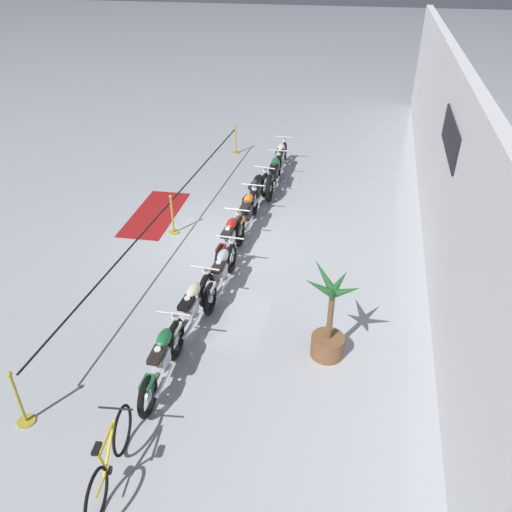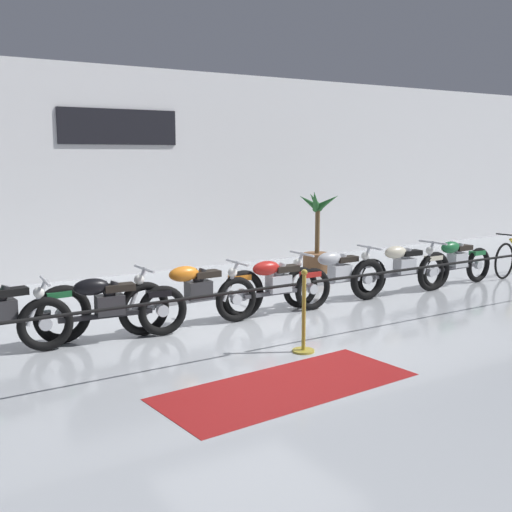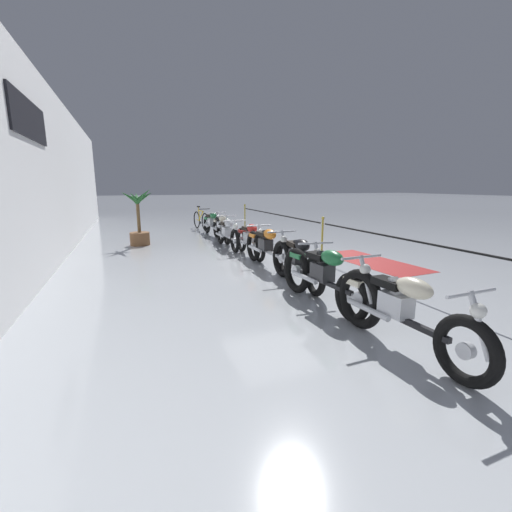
{
  "view_description": "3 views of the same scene",
  "coord_description": "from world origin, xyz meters",
  "px_view_note": "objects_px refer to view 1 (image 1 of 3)",
  "views": [
    {
      "loc": [
        10.35,
        3.45,
        6.23
      ],
      "look_at": [
        1.45,
        1.33,
        0.57
      ],
      "focal_mm": 35.0,
      "sensor_mm": 36.0,
      "label": 1
    },
    {
      "loc": [
        -4.76,
        -7.44,
        2.45
      ],
      "look_at": [
        0.2,
        0.32,
        0.99
      ],
      "focal_mm": 45.0,
      "sensor_mm": 36.0,
      "label": 2
    },
    {
      "loc": [
        -7.61,
        3.45,
        1.84
      ],
      "look_at": [
        -1.37,
        1.1,
        0.45
      ],
      "focal_mm": 24.0,
      "sensor_mm": 36.0,
      "label": 3
    }
  ],
  "objects_px": {
    "stanchion_mid_left": "(173,220)",
    "stanchion_mid_right": "(21,406)",
    "potted_palm_left_of_row": "(329,326)",
    "floor_banner": "(155,214)",
    "motorcycle_orange_3": "(247,213)",
    "motorcycle_cream_6": "(191,309)",
    "motorcycle_green_7": "(162,359)",
    "motorcycle_red_4": "(230,239)",
    "motorcycle_cream_0": "(280,158)",
    "motorcycle_black_2": "(256,192)",
    "bicycle": "(110,460)",
    "stanchion_far_left": "(190,184)",
    "motorcycle_silver_5": "(221,272)",
    "motorcycle_green_1": "(274,174)"
  },
  "relations": [
    {
      "from": "motorcycle_orange_3",
      "to": "stanchion_mid_left",
      "type": "xyz_separation_m",
      "value": [
        0.6,
        -1.8,
        -0.12
      ]
    },
    {
      "from": "motorcycle_black_2",
      "to": "floor_banner",
      "type": "relative_size",
      "value": 0.78
    },
    {
      "from": "motorcycle_cream_0",
      "to": "potted_palm_left_of_row",
      "type": "xyz_separation_m",
      "value": [
        8.29,
        2.48,
        0.21
      ]
    },
    {
      "from": "bicycle",
      "to": "potted_palm_left_of_row",
      "type": "xyz_separation_m",
      "value": [
        -3.15,
        2.56,
        0.27
      ]
    },
    {
      "from": "bicycle",
      "to": "floor_banner",
      "type": "height_order",
      "value": "bicycle"
    },
    {
      "from": "bicycle",
      "to": "stanchion_far_left",
      "type": "xyz_separation_m",
      "value": [
        -8.13,
        -1.77,
        0.36
      ]
    },
    {
      "from": "motorcycle_green_1",
      "to": "bicycle",
      "type": "distance_m",
      "value": 10.01
    },
    {
      "from": "motorcycle_green_7",
      "to": "stanchion_far_left",
      "type": "height_order",
      "value": "stanchion_far_left"
    },
    {
      "from": "potted_palm_left_of_row",
      "to": "floor_banner",
      "type": "height_order",
      "value": "potted_palm_left_of_row"
    },
    {
      "from": "motorcycle_red_4",
      "to": "bicycle",
      "type": "bearing_deg",
      "value": 0.54
    },
    {
      "from": "stanchion_far_left",
      "to": "floor_banner",
      "type": "relative_size",
      "value": 4.25
    },
    {
      "from": "motorcycle_green_1",
      "to": "floor_banner",
      "type": "relative_size",
      "value": 0.84
    },
    {
      "from": "motorcycle_cream_6",
      "to": "motorcycle_orange_3",
      "type": "bearing_deg",
      "value": 179.36
    },
    {
      "from": "bicycle",
      "to": "stanchion_far_left",
      "type": "bearing_deg",
      "value": -167.7
    },
    {
      "from": "motorcycle_cream_0",
      "to": "stanchion_mid_right",
      "type": "relative_size",
      "value": 2.21
    },
    {
      "from": "motorcycle_green_1",
      "to": "motorcycle_silver_5",
      "type": "xyz_separation_m",
      "value": [
        5.39,
        -0.02,
        -0.02
      ]
    },
    {
      "from": "stanchion_mid_left",
      "to": "bicycle",
      "type": "bearing_deg",
      "value": 14.71
    },
    {
      "from": "stanchion_mid_right",
      "to": "motorcycle_red_4",
      "type": "bearing_deg",
      "value": 162.51
    },
    {
      "from": "motorcycle_green_7",
      "to": "motorcycle_red_4",
      "type": "bearing_deg",
      "value": -179.66
    },
    {
      "from": "motorcycle_black_2",
      "to": "floor_banner",
      "type": "bearing_deg",
      "value": -67.61
    },
    {
      "from": "motorcycle_black_2",
      "to": "motorcycle_red_4",
      "type": "xyz_separation_m",
      "value": [
        2.69,
        0.01,
        0.0
      ]
    },
    {
      "from": "motorcycle_red_4",
      "to": "motorcycle_silver_5",
      "type": "height_order",
      "value": "motorcycle_red_4"
    },
    {
      "from": "motorcycle_silver_5",
      "to": "motorcycle_cream_6",
      "type": "xyz_separation_m",
      "value": [
        1.33,
        -0.18,
        -0.0
      ]
    },
    {
      "from": "motorcycle_silver_5",
      "to": "stanchion_mid_right",
      "type": "distance_m",
      "value": 4.49
    },
    {
      "from": "motorcycle_orange_3",
      "to": "motorcycle_cream_6",
      "type": "height_order",
      "value": "motorcycle_orange_3"
    },
    {
      "from": "motorcycle_cream_6",
      "to": "stanchion_mid_right",
      "type": "height_order",
      "value": "stanchion_mid_right"
    },
    {
      "from": "motorcycle_orange_3",
      "to": "motorcycle_silver_5",
      "type": "distance_m",
      "value": 2.74
    },
    {
      "from": "motorcycle_silver_5",
      "to": "floor_banner",
      "type": "distance_m",
      "value": 4.16
    },
    {
      "from": "motorcycle_red_4",
      "to": "motorcycle_green_1",
      "type": "bearing_deg",
      "value": 176.68
    },
    {
      "from": "motorcycle_orange_3",
      "to": "floor_banner",
      "type": "height_order",
      "value": "motorcycle_orange_3"
    },
    {
      "from": "stanchion_mid_left",
      "to": "motorcycle_red_4",
      "type": "bearing_deg",
      "value": 66.69
    },
    {
      "from": "motorcycle_orange_3",
      "to": "floor_banner",
      "type": "xyz_separation_m",
      "value": [
        -0.28,
        -2.69,
        -0.47
      ]
    },
    {
      "from": "motorcycle_black_2",
      "to": "motorcycle_green_7",
      "type": "bearing_deg",
      "value": 0.25
    },
    {
      "from": "motorcycle_green_1",
      "to": "bicycle",
      "type": "height_order",
      "value": "same"
    },
    {
      "from": "motorcycle_black_2",
      "to": "stanchion_mid_right",
      "type": "xyz_separation_m",
      "value": [
        8.14,
        -1.71,
        -0.1
      ]
    },
    {
      "from": "stanchion_far_left",
      "to": "motorcycle_cream_0",
      "type": "bearing_deg",
      "value": 150.77
    },
    {
      "from": "motorcycle_black_2",
      "to": "stanchion_far_left",
      "type": "distance_m",
      "value": 1.83
    },
    {
      "from": "motorcycle_green_1",
      "to": "motorcycle_green_7",
      "type": "relative_size",
      "value": 1.16
    },
    {
      "from": "motorcycle_cream_0",
      "to": "motorcycle_black_2",
      "type": "distance_m",
      "value": 2.74
    },
    {
      "from": "motorcycle_silver_5",
      "to": "stanchion_mid_left",
      "type": "relative_size",
      "value": 2.1
    },
    {
      "from": "motorcycle_cream_6",
      "to": "bicycle",
      "type": "distance_m",
      "value": 3.29
    },
    {
      "from": "motorcycle_cream_0",
      "to": "motorcycle_red_4",
      "type": "bearing_deg",
      "value": -1.46
    },
    {
      "from": "motorcycle_orange_3",
      "to": "motorcycle_silver_5",
      "type": "xyz_separation_m",
      "value": [
        2.73,
        0.14,
        -0.02
      ]
    },
    {
      "from": "motorcycle_black_2",
      "to": "stanchion_mid_right",
      "type": "bearing_deg",
      "value": -11.87
    },
    {
      "from": "motorcycle_green_1",
      "to": "bicycle",
      "type": "xyz_separation_m",
      "value": [
        10.01,
        -0.18,
        -0.09
      ]
    },
    {
      "from": "motorcycle_black_2",
      "to": "stanchion_mid_left",
      "type": "xyz_separation_m",
      "value": [
        1.95,
        -1.71,
        -0.1
      ]
    },
    {
      "from": "potted_palm_left_of_row",
      "to": "stanchion_mid_left",
      "type": "distance_m",
      "value": 5.64
    },
    {
      "from": "motorcycle_green_1",
      "to": "motorcycle_green_7",
      "type": "xyz_separation_m",
      "value": [
        8.1,
        -0.21,
        -0.02
      ]
    },
    {
      "from": "potted_palm_left_of_row",
      "to": "stanchion_far_left",
      "type": "distance_m",
      "value": 6.6
    },
    {
      "from": "stanchion_mid_left",
      "to": "stanchion_mid_right",
      "type": "distance_m",
      "value": 6.18
    }
  ]
}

